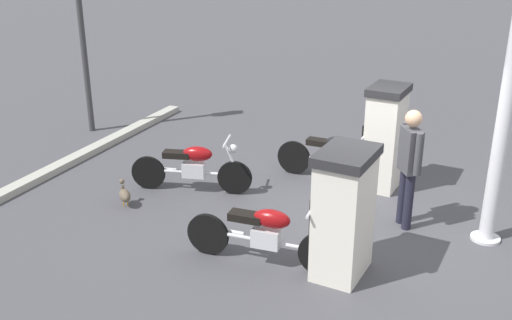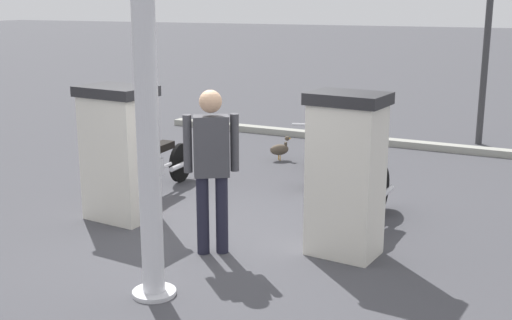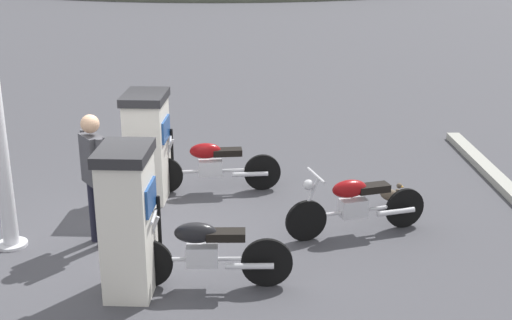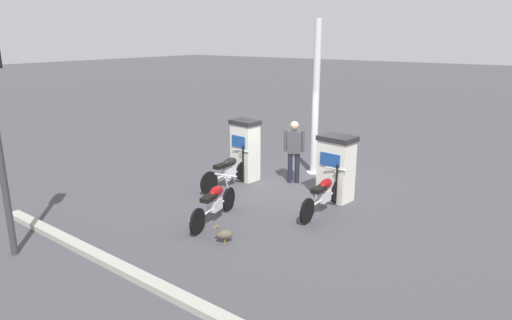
# 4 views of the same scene
# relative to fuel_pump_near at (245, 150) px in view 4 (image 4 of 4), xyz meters

# --- Properties ---
(ground_plane) EXTENTS (120.00, 120.00, 0.00)m
(ground_plane) POSITION_rel_fuel_pump_near_xyz_m (-0.09, 1.41, -0.87)
(ground_plane) COLOR #424247
(fuel_pump_near) EXTENTS (0.67, 0.83, 1.71)m
(fuel_pump_near) POSITION_rel_fuel_pump_near_xyz_m (0.00, 0.00, 0.00)
(fuel_pump_near) COLOR silver
(fuel_pump_near) RESTS_ON ground
(fuel_pump_far) EXTENTS (0.73, 0.93, 1.63)m
(fuel_pump_far) POSITION_rel_fuel_pump_near_xyz_m (-0.00, 2.82, -0.04)
(fuel_pump_far) COLOR silver
(fuel_pump_far) RESTS_ON ground
(motorcycle_near_pump) EXTENTS (1.96, 0.56, 0.93)m
(motorcycle_near_pump) POSITION_rel_fuel_pump_near_xyz_m (0.81, 0.03, -0.40)
(motorcycle_near_pump) COLOR black
(motorcycle_near_pump) RESTS_ON ground
(motorcycle_far_pump) EXTENTS (2.09, 0.56, 0.92)m
(motorcycle_far_pump) POSITION_rel_fuel_pump_near_xyz_m (0.94, 2.99, -0.42)
(motorcycle_far_pump) COLOR black
(motorcycle_far_pump) RESTS_ON ground
(motorcycle_extra) EXTENTS (1.96, 0.66, 0.92)m
(motorcycle_extra) POSITION_rel_fuel_pump_near_xyz_m (2.82, 1.30, -0.41)
(motorcycle_extra) COLOR black
(motorcycle_extra) RESTS_ON ground
(attendant_person) EXTENTS (0.38, 0.53, 1.74)m
(attendant_person) POSITION_rel_fuel_pump_near_xyz_m (-0.55, 1.27, 0.14)
(attendant_person) COLOR #1E1E2D
(attendant_person) RESTS_ON ground
(wandering_duck) EXTENTS (0.35, 0.34, 0.40)m
(wandering_duck) POSITION_rel_fuel_pump_near_xyz_m (3.55, 2.19, -0.68)
(wandering_duck) COLOR brown
(wandering_duck) RESTS_ON ground
(canopy_support_pole) EXTENTS (0.40, 0.40, 4.43)m
(canopy_support_pole) POSITION_rel_fuel_pump_near_xyz_m (-1.67, 1.28, 1.27)
(canopy_support_pole) COLOR silver
(canopy_support_pole) RESTS_ON ground
(road_edge_kerb) EXTENTS (0.57, 8.03, 0.12)m
(road_edge_kerb) POSITION_rel_fuel_pump_near_xyz_m (5.47, 1.41, -0.81)
(road_edge_kerb) COLOR #9E9E93
(road_edge_kerb) RESTS_ON ground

